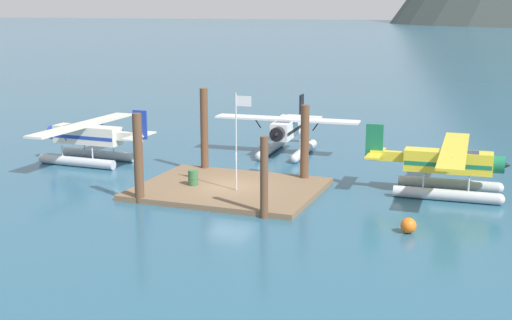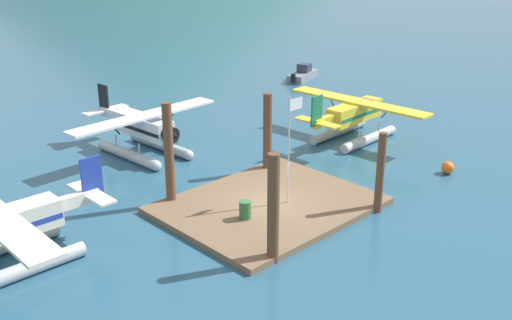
% 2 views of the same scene
% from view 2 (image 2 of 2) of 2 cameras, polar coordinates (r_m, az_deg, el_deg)
% --- Properties ---
extents(ground_plane, '(1200.00, 1200.00, 0.00)m').
position_cam_2_polar(ground_plane, '(30.21, 1.22, -4.63)').
color(ground_plane, '#285670').
extents(dock_platform, '(10.24, 8.19, 0.30)m').
position_cam_2_polar(dock_platform, '(30.14, 1.23, -4.38)').
color(dock_platform, brown).
rests_on(dock_platform, ground).
extents(piling_near_left, '(0.51, 0.51, 4.90)m').
position_cam_2_polar(piling_near_left, '(24.36, 1.68, -4.79)').
color(piling_near_left, brown).
rests_on(piling_near_left, ground).
extents(piling_near_right, '(0.41, 0.41, 4.17)m').
position_cam_2_polar(piling_near_right, '(29.61, 11.89, -1.24)').
color(piling_near_right, brown).
rests_on(piling_near_right, ground).
extents(piling_far_left, '(0.49, 0.49, 5.42)m').
position_cam_2_polar(piling_far_left, '(29.87, -8.39, 0.48)').
color(piling_far_left, brown).
rests_on(piling_far_left, ground).
extents(piling_far_right, '(0.51, 0.51, 4.72)m').
position_cam_2_polar(piling_far_right, '(33.92, 1.12, 2.58)').
color(piling_far_right, brown).
rests_on(piling_far_right, ground).
extents(flagpole, '(0.95, 0.10, 5.52)m').
position_cam_2_polar(flagpole, '(28.95, 3.37, 2.23)').
color(flagpole, silver).
rests_on(flagpole, dock_platform).
extents(fuel_drum, '(0.62, 0.62, 0.88)m').
position_cam_2_polar(fuel_drum, '(28.28, -1.05, -4.82)').
color(fuel_drum, '#33663D').
rests_on(fuel_drum, dock_platform).
extents(mooring_buoy, '(0.74, 0.74, 0.74)m').
position_cam_2_polar(mooring_buoy, '(36.09, 18.02, -0.70)').
color(mooring_buoy, orange).
rests_on(mooring_buoy, ground).
extents(seaplane_white_bow_centre, '(10.46, 7.98, 3.84)m').
position_cam_2_polar(seaplane_white_bow_centre, '(37.59, -10.81, 2.78)').
color(seaplane_white_bow_centre, '#B7BABF').
rests_on(seaplane_white_bow_centre, ground).
extents(seaplane_yellow_stbd_fwd, '(7.98, 10.45, 3.84)m').
position_cam_2_polar(seaplane_yellow_stbd_fwd, '(40.32, 9.50, 4.10)').
color(seaplane_yellow_stbd_fwd, '#B7BABF').
rests_on(seaplane_yellow_stbd_fwd, ground).
extents(seaplane_cream_port_fwd, '(7.98, 10.42, 3.84)m').
position_cam_2_polar(seaplane_cream_port_fwd, '(26.48, -23.31, -6.53)').
color(seaplane_cream_port_fwd, '#B7BABF').
rests_on(seaplane_cream_port_fwd, ground).
extents(boat_grey_open_east, '(4.71, 2.76, 1.50)m').
position_cam_2_polar(boat_grey_open_east, '(57.72, 4.60, 8.25)').
color(boat_grey_open_east, gray).
rests_on(boat_grey_open_east, ground).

